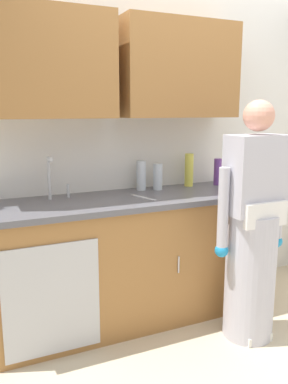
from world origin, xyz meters
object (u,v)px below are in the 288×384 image
at_px(bottle_water_tall, 158,177).
at_px(bottle_water_short, 218,172).
at_px(sink, 60,205).
at_px(person_at_sink, 252,241).
at_px(bottle_cleaner_spray, 189,170).
at_px(knife_on_counter, 143,198).
at_px(bottle_soap, 141,175).

xyz_separation_m(bottle_water_tall, bottle_water_short, (0.55, -0.02, 0.01)).
height_order(sink, person_at_sink, person_at_sink).
bearing_deg(bottle_cleaner_spray, knife_on_counter, -153.36).
bearing_deg(bottle_soap, bottle_cleaner_spray, -1.26).
xyz_separation_m(bottle_soap, bottle_cleaner_spray, (0.42, -0.01, 0.02)).
bearing_deg(bottle_water_tall, knife_on_counter, -134.22).
distance_m(sink, bottle_soap, 0.72).
xyz_separation_m(bottle_water_short, knife_on_counter, (-0.78, -0.22, -0.11)).
height_order(bottle_water_tall, bottle_cleaner_spray, bottle_cleaner_spray).
distance_m(bottle_soap, bottle_water_short, 0.68).
distance_m(person_at_sink, bottle_water_tall, 0.88).
bearing_deg(bottle_water_short, bottle_cleaner_spray, 169.26).
xyz_separation_m(sink, bottle_water_short, (1.36, 0.14, 0.12)).
distance_m(sink, bottle_water_tall, 0.83).
relative_size(sink, bottle_water_short, 2.28).
bearing_deg(bottle_cleaner_spray, bottle_soap, 178.74).
height_order(sink, bottle_cleaner_spray, sink).
height_order(person_at_sink, knife_on_counter, person_at_sink).
relative_size(person_at_sink, bottle_cleaner_spray, 6.06).
distance_m(sink, person_at_sink, 1.31).
bearing_deg(bottle_soap, sink, -164.16).
bearing_deg(bottle_water_tall, bottle_water_short, -2.05).
relative_size(bottle_soap, bottle_water_short, 1.05).
relative_size(bottle_soap, knife_on_counter, 0.96).
bearing_deg(person_at_sink, sink, 153.48).
xyz_separation_m(sink, bottle_water_tall, (0.81, 0.16, 0.12)).
bearing_deg(bottle_soap, knife_on_counter, -110.91).
distance_m(sink, knife_on_counter, 0.58).
bearing_deg(bottle_water_tall, sink, -169.03).
distance_m(person_at_sink, bottle_cleaner_spray, 0.85).
relative_size(bottle_soap, bottle_cleaner_spray, 0.86).
bearing_deg(bottle_soap, bottle_water_tall, -16.21).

